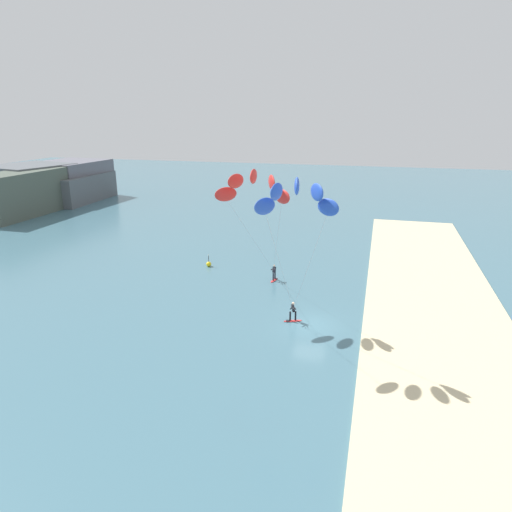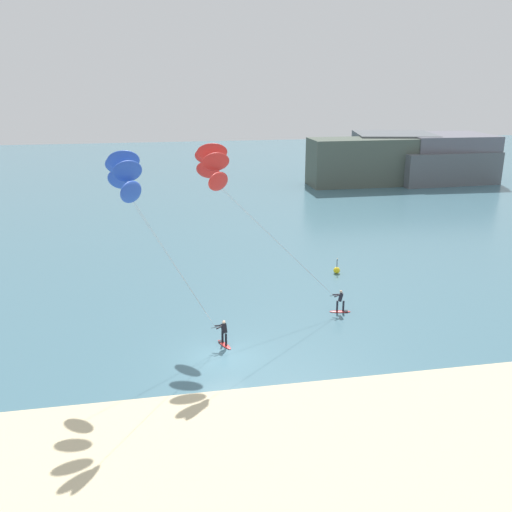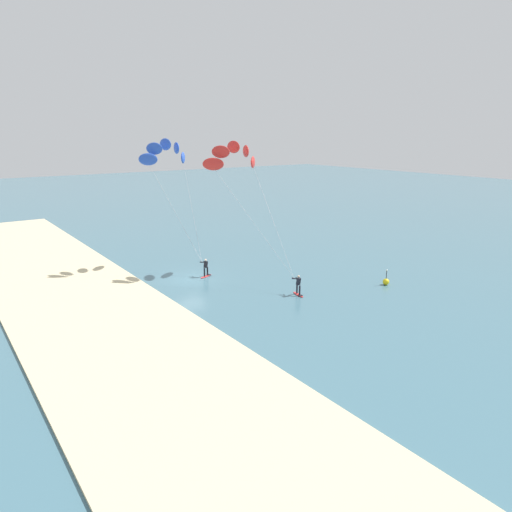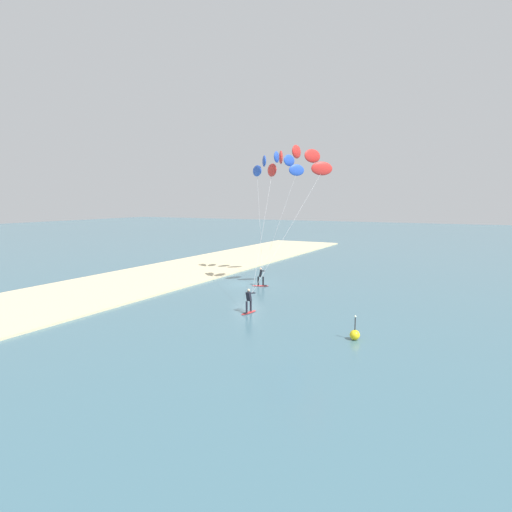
% 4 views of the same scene
% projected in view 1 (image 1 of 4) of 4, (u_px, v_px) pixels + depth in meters
% --- Properties ---
extents(ground_plane, '(240.00, 240.00, 0.00)m').
position_uv_depth(ground_plane, '(310.00, 325.00, 36.14)').
color(ground_plane, '#426B7A').
extents(sand_strip, '(80.00, 11.59, 0.16)m').
position_uv_depth(sand_strip, '(442.00, 339.00, 33.64)').
color(sand_strip, beige).
rests_on(sand_strip, ground).
extents(kitesurfer_nearshore, '(6.92, 5.34, 12.34)m').
position_uv_depth(kitesurfer_nearshore, '(296.00, 203.00, 28.65)').
color(kitesurfer_nearshore, red).
rests_on(kitesurfer_nearshore, ground).
extents(kitesurfer_mid_water, '(10.72, 5.98, 12.15)m').
position_uv_depth(kitesurfer_mid_water, '(255.00, 190.00, 34.63)').
color(kitesurfer_mid_water, red).
rests_on(kitesurfer_mid_water, ground).
extents(marker_buoy, '(0.56, 0.56, 1.38)m').
position_uv_depth(marker_buoy, '(209.00, 264.00, 49.89)').
color(marker_buoy, yellow).
rests_on(marker_buoy, ground).
extents(distant_headland, '(30.18, 15.87, 7.46)m').
position_uv_depth(distant_headland, '(52.00, 186.00, 84.01)').
color(distant_headland, '#565B60').
rests_on(distant_headland, ground).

